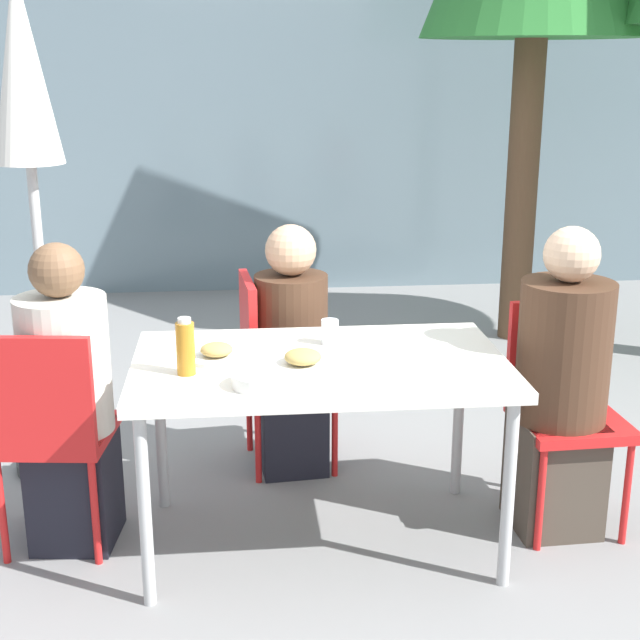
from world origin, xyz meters
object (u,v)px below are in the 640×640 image
object	(u,v)px
person_far	(292,356)
chair_left	(49,423)
chair_right	(564,396)
person_right	(561,392)
salad_bowl	(260,380)
closed_umbrella	(26,115)
bottle	(186,347)
chair_far	(272,357)
person_left	(68,406)
drinking_cup	(330,332)

from	to	relation	value
person_far	chair_left	bearing A→B (deg)	-61.23
chair_right	person_right	bearing A→B (deg)	58.00
person_right	person_far	xyz separation A→B (m)	(-0.99, 0.62, -0.03)
salad_bowl	closed_umbrella	bearing A→B (deg)	131.71
person_far	closed_umbrella	bearing A→B (deg)	-100.36
bottle	chair_far	bearing A→B (deg)	67.88
chair_far	bottle	xyz separation A→B (m)	(-0.33, -0.81, 0.32)
person_right	bottle	distance (m)	1.43
chair_left	chair_right	size ratio (longest dim) A/B	1.00
person_right	closed_umbrella	distance (m)	2.39
chair_far	salad_bowl	world-z (taller)	chair_far
person_left	closed_umbrella	world-z (taller)	closed_umbrella
person_far	salad_bowl	xyz separation A→B (m)	(-0.17, -0.91, 0.23)
chair_right	person_far	world-z (taller)	person_far
person_left	chair_left	bearing A→B (deg)	-122.00
drinking_cup	salad_bowl	distance (m)	0.52
drinking_cup	salad_bowl	xyz separation A→B (m)	(-0.28, -0.44, -0.02)
bottle	salad_bowl	size ratio (longest dim) A/B	1.09
chair_left	closed_umbrella	xyz separation A→B (m)	(-0.14, 0.72, 1.05)
drinking_cup	closed_umbrella	bearing A→B (deg)	154.14
person_far	bottle	xyz separation A→B (m)	(-0.41, -0.77, 0.30)
chair_left	person_far	distance (m)	1.12
chair_left	drinking_cup	xyz separation A→B (m)	(1.04, 0.15, 0.27)
drinking_cup	person_left	bearing A→B (deg)	-175.67
person_left	bottle	bearing A→B (deg)	-18.69
chair_right	salad_bowl	xyz separation A→B (m)	(-1.20, -0.37, 0.25)
person_far	bottle	size ratio (longest dim) A/B	5.52
chair_left	closed_umbrella	distance (m)	1.28
person_left	chair_right	distance (m)	1.90
chair_far	closed_umbrella	size ratio (longest dim) A/B	0.41
chair_left	person_right	world-z (taller)	person_right
salad_bowl	chair_right	bearing A→B (deg)	17.24
chair_far	person_far	size ratio (longest dim) A/B	0.79
closed_umbrella	chair_right	bearing A→B (deg)	-16.82
person_right	closed_umbrella	world-z (taller)	closed_umbrella
chair_far	closed_umbrella	distance (m)	1.44
person_left	chair_right	xyz separation A→B (m)	(1.90, 0.01, -0.03)
person_left	chair_far	world-z (taller)	person_left
bottle	salad_bowl	distance (m)	0.30
chair_far	person_far	world-z (taller)	person_far
person_left	person_far	world-z (taller)	person_left
chair_left	person_left	world-z (taller)	person_left
person_right	chair_far	size ratio (longest dim) A/B	1.37
bottle	salad_bowl	xyz separation A→B (m)	(0.25, -0.15, -0.07)
chair_left	person_left	distance (m)	0.10
chair_far	drinking_cup	xyz separation A→B (m)	(0.20, -0.52, 0.27)
person_right	person_far	bearing A→B (deg)	-34.50
chair_left	chair_right	world-z (taller)	same
chair_far	salad_bowl	size ratio (longest dim) A/B	4.74
person_right	person_far	size ratio (longest dim) A/B	1.08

